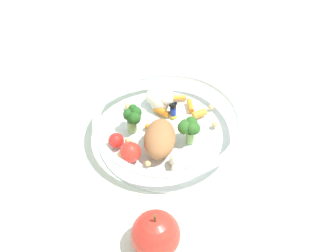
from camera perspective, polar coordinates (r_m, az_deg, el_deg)
ground_plane at (r=0.70m, az=0.17°, el=-2.36°), size 2.40×2.40×0.00m
food_container at (r=0.69m, az=-0.38°, el=0.20°), size 0.25×0.25×0.06m
loose_apple at (r=0.56m, az=-1.73°, el=-14.83°), size 0.07×0.07×0.08m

